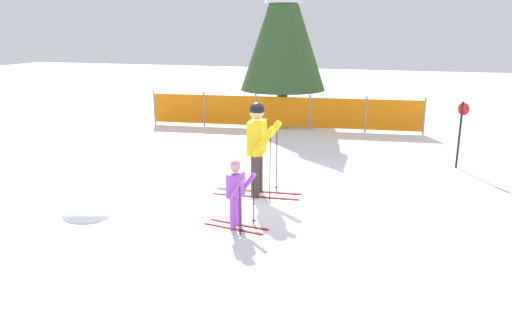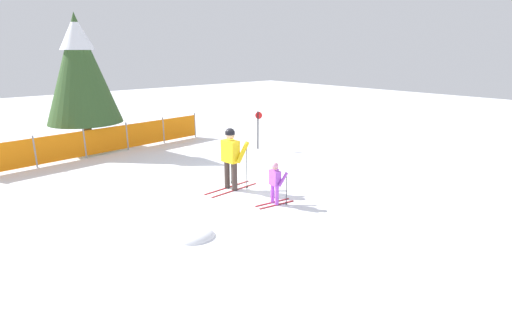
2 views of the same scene
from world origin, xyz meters
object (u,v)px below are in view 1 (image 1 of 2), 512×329
object	(u,v)px
safety_fence	(282,112)
conifer_far	(283,24)
skier_adult	(258,141)
skier_child	(236,189)
trail_marker	(461,128)

from	to	relation	value
safety_fence	conifer_far	world-z (taller)	conifer_far
skier_adult	skier_child	world-z (taller)	skier_adult
skier_child	skier_adult	bearing A→B (deg)	104.05
skier_child	trail_marker	xyz separation A→B (m)	(3.66, 4.79, 0.28)
skier_child	safety_fence	size ratio (longest dim) A/B	0.13
skier_child	conifer_far	xyz separation A→B (m)	(-1.54, 9.13, 2.56)
skier_adult	conifer_far	bearing A→B (deg)	96.48
skier_child	safety_fence	xyz separation A→B (m)	(-1.24, 7.96, -0.10)
trail_marker	skier_adult	bearing A→B (deg)	-140.40
conifer_far	trail_marker	xyz separation A→B (m)	(5.19, -4.33, -2.28)
skier_child	trail_marker	size ratio (longest dim) A/B	0.74
skier_adult	skier_child	size ratio (longest dim) A/B	1.59
skier_adult	trail_marker	bearing A→B (deg)	35.52
trail_marker	skier_child	bearing A→B (deg)	-127.32
conifer_far	skier_adult	bearing A→B (deg)	-79.43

